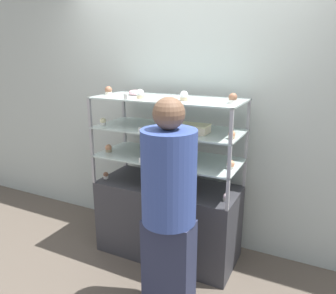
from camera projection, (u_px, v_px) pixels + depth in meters
name	position (u px, v px, depth m)	size (l,w,h in m)	color
ground_plane	(168.00, 252.00, 3.16)	(20.00, 20.00, 0.00)	brown
back_wall	(187.00, 112.00, 3.16)	(8.00, 0.05, 2.60)	#A8B2AD
display_base	(168.00, 219.00, 3.06)	(1.28, 0.55, 0.70)	#333338
display_riser_lower	(168.00, 158.00, 2.90)	(1.28, 0.55, 0.26)	#99999E
display_riser_middle	(168.00, 130.00, 2.83)	(1.28, 0.55, 0.26)	#99999E
display_riser_upper	(168.00, 100.00, 2.75)	(1.28, 0.55, 0.26)	#99999E
layer_cake_centerpiece	(172.00, 147.00, 2.94)	(0.17, 0.17, 0.14)	#DBBC84
sheet_cake_frosted	(194.00, 128.00, 2.65)	(0.25, 0.16, 0.07)	beige
cupcake_0	(106.00, 175.00, 3.09)	(0.05, 0.05, 0.06)	white
cupcake_1	(166.00, 183.00, 2.92)	(0.05, 0.05, 0.06)	#CCB28C
cupcake_2	(226.00, 197.00, 2.62)	(0.05, 0.05, 0.06)	beige
price_tag_0	(193.00, 200.00, 2.59)	(0.04, 0.00, 0.04)	white
cupcake_3	(109.00, 148.00, 3.04)	(0.06, 0.06, 0.07)	#CCB28C
cupcake_4	(231.00, 165.00, 2.59)	(0.06, 0.06, 0.07)	beige
price_tag_1	(141.00, 161.00, 2.72)	(0.04, 0.00, 0.04)	white
cupcake_5	(103.00, 122.00, 2.94)	(0.05, 0.05, 0.07)	white
cupcake_6	(162.00, 127.00, 2.71)	(0.05, 0.05, 0.07)	beige
cupcake_7	(232.00, 135.00, 2.46)	(0.05, 0.05, 0.07)	#CCB28C
price_tag_2	(141.00, 130.00, 2.65)	(0.04, 0.00, 0.04)	white
cupcake_8	(109.00, 91.00, 2.94)	(0.06, 0.06, 0.08)	beige
cupcake_9	(140.00, 94.00, 2.71)	(0.06, 0.06, 0.08)	#CCB28C
cupcake_10	(184.00, 96.00, 2.58)	(0.06, 0.06, 0.08)	#CCB28C
cupcake_11	(233.00, 98.00, 2.45)	(0.06, 0.06, 0.08)	white
price_tag_3	(126.00, 97.00, 2.63)	(0.04, 0.00, 0.04)	white
donut_glazed	(136.00, 93.00, 2.94)	(0.13, 0.13, 0.04)	#EFB2BC
customer_figure	(169.00, 206.00, 2.22)	(0.37, 0.37, 1.59)	#282D47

